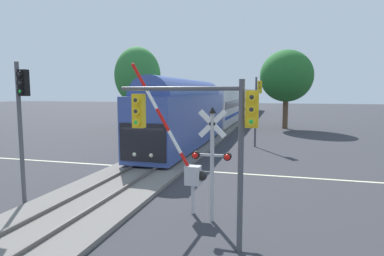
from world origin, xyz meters
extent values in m
plane|color=#333338|center=(0.00, 0.00, 0.00)|extent=(220.00, 220.00, 0.00)
cube|color=beige|center=(0.00, 0.00, 0.00)|extent=(44.00, 0.20, 0.01)
cube|color=slate|center=(0.00, 0.00, 0.09)|extent=(4.40, 80.00, 0.18)
cube|color=#56514C|center=(-0.72, 0.00, 0.25)|extent=(0.10, 80.00, 0.14)
cube|color=#56514C|center=(0.72, 0.00, 0.25)|extent=(0.10, 80.00, 0.14)
cube|color=#384C93|center=(0.00, 7.39, 2.27)|extent=(3.00, 17.02, 3.90)
cube|color=black|center=(0.00, -1.14, 1.69)|extent=(2.76, 0.08, 2.15)
cylinder|color=#384C93|center=(0.00, 7.39, 4.10)|extent=(2.76, 15.31, 2.76)
sphere|color=#F4F2CC|center=(-0.50, -1.15, 1.00)|extent=(0.24, 0.24, 0.24)
sphere|color=#F4F2CC|center=(0.50, -1.15, 1.00)|extent=(0.24, 0.24, 0.24)
cube|color=silver|center=(0.00, 28.49, 2.62)|extent=(3.00, 23.39, 4.60)
cube|color=black|center=(1.51, 28.49, 2.92)|extent=(0.04, 21.05, 0.90)
cube|color=#193899|center=(1.52, 28.49, 1.47)|extent=(0.04, 21.52, 0.36)
cube|color=silver|center=(0.00, 52.78, 2.62)|extent=(3.00, 23.39, 4.60)
cube|color=black|center=(1.51, 52.78, 2.92)|extent=(0.04, 21.05, 0.90)
cube|color=#193899|center=(1.52, 52.78, 1.47)|extent=(0.04, 21.52, 0.36)
cylinder|color=#B7B7BC|center=(4.28, -6.36, 0.55)|extent=(0.14, 0.14, 1.10)
cube|color=#B7B7BC|center=(4.28, -6.36, 1.45)|extent=(0.56, 0.40, 0.70)
sphere|color=black|center=(4.63, -6.36, 1.45)|extent=(0.36, 0.36, 0.36)
cylinder|color=red|center=(4.05, -6.36, 1.85)|extent=(0.56, 0.12, 0.87)
cylinder|color=white|center=(3.59, -6.36, 2.66)|extent=(0.56, 0.12, 0.87)
cylinder|color=red|center=(3.13, -6.36, 3.47)|extent=(0.56, 0.12, 0.87)
cylinder|color=white|center=(2.66, -6.36, 4.28)|extent=(0.56, 0.12, 0.87)
cylinder|color=red|center=(2.20, -6.36, 5.09)|extent=(0.56, 0.12, 0.87)
sphere|color=red|center=(1.97, -6.36, 5.49)|extent=(0.14, 0.14, 0.14)
cylinder|color=#B2B2B7|center=(5.10, -6.87, 1.89)|extent=(0.14, 0.14, 3.77)
cube|color=white|center=(5.10, -6.89, 3.42)|extent=(0.98, 0.05, 0.98)
cube|color=white|center=(5.10, -6.89, 3.42)|extent=(0.98, 0.05, 0.98)
cube|color=#B2B2B7|center=(5.10, -6.87, 2.34)|extent=(1.10, 0.08, 0.08)
cylinder|color=black|center=(4.55, -6.97, 2.34)|extent=(0.26, 0.18, 0.26)
cylinder|color=black|center=(5.65, -6.97, 2.34)|extent=(0.26, 0.18, 0.26)
sphere|color=red|center=(4.55, -7.07, 2.34)|extent=(0.20, 0.20, 0.20)
sphere|color=red|center=(5.65, -7.07, 2.34)|extent=(0.20, 0.20, 0.20)
cone|color=black|center=(5.10, -6.87, 3.89)|extent=(0.28, 0.28, 0.22)
cylinder|color=#4C4C51|center=(5.41, 9.11, 2.83)|extent=(0.16, 0.16, 5.65)
cube|color=gold|center=(5.69, 9.11, 4.85)|extent=(0.34, 0.26, 1.00)
sphere|color=#262626|center=(5.69, 8.96, 5.17)|extent=(0.20, 0.20, 0.20)
cylinder|color=gold|center=(5.69, 8.93, 5.17)|extent=(0.24, 0.10, 0.24)
sphere|color=#262626|center=(5.69, 8.96, 4.85)|extent=(0.20, 0.20, 0.20)
cylinder|color=gold|center=(5.69, 8.93, 4.85)|extent=(0.24, 0.10, 0.24)
sphere|color=green|center=(5.69, 8.96, 4.53)|extent=(0.20, 0.20, 0.20)
cylinder|color=gold|center=(5.69, 8.93, 4.53)|extent=(0.24, 0.10, 0.24)
cylinder|color=#4C4C51|center=(6.29, -8.81, 2.42)|extent=(0.16, 0.16, 4.84)
cube|color=gold|center=(6.57, -8.81, 4.04)|extent=(0.34, 0.26, 1.00)
sphere|color=#262626|center=(6.57, -8.96, 4.36)|extent=(0.20, 0.20, 0.20)
cylinder|color=gold|center=(6.57, -8.99, 4.36)|extent=(0.24, 0.10, 0.24)
sphere|color=#262626|center=(6.57, -8.96, 4.04)|extent=(0.20, 0.20, 0.20)
cylinder|color=gold|center=(6.57, -8.99, 4.04)|extent=(0.24, 0.10, 0.24)
sphere|color=green|center=(6.57, -8.96, 3.72)|extent=(0.20, 0.20, 0.20)
cylinder|color=gold|center=(6.57, -8.99, 3.72)|extent=(0.24, 0.10, 0.24)
cylinder|color=#4C4C51|center=(4.52, -8.81, 4.59)|extent=(3.54, 0.12, 0.12)
cube|color=gold|center=(3.28, -8.81, 3.94)|extent=(0.34, 0.26, 1.00)
sphere|color=#262626|center=(3.28, -8.96, 4.26)|extent=(0.20, 0.20, 0.20)
cylinder|color=gold|center=(3.28, -8.99, 4.26)|extent=(0.24, 0.10, 0.24)
sphere|color=#262626|center=(3.28, -8.96, 3.94)|extent=(0.20, 0.20, 0.20)
cylinder|color=gold|center=(3.28, -8.99, 3.94)|extent=(0.24, 0.10, 0.24)
sphere|color=green|center=(3.28, -8.96, 3.62)|extent=(0.20, 0.20, 0.20)
cylinder|color=gold|center=(3.28, -8.99, 3.62)|extent=(0.24, 0.10, 0.24)
cylinder|color=#4C4C51|center=(-2.44, -7.25, 2.82)|extent=(0.16, 0.16, 5.64)
cube|color=black|center=(-2.16, -7.25, 4.84)|extent=(0.34, 0.26, 1.00)
sphere|color=#262626|center=(-2.16, -7.40, 5.16)|extent=(0.20, 0.20, 0.20)
cylinder|color=black|center=(-2.16, -7.43, 5.16)|extent=(0.24, 0.10, 0.24)
sphere|color=#262626|center=(-2.16, -7.40, 4.84)|extent=(0.20, 0.20, 0.20)
cylinder|color=black|center=(-2.16, -7.43, 4.84)|extent=(0.24, 0.10, 0.24)
sphere|color=green|center=(-2.16, -7.40, 4.52)|extent=(0.20, 0.20, 0.20)
cylinder|color=black|center=(-2.16, -7.43, 4.52)|extent=(0.24, 0.10, 0.24)
cylinder|color=#4C3828|center=(-8.58, 17.23, 1.93)|extent=(0.59, 0.59, 3.86)
ellipsoid|color=#2D7533|center=(-8.58, 17.23, 6.31)|extent=(5.24, 5.24, 6.53)
cylinder|color=brown|center=(7.96, 23.48, 2.02)|extent=(0.63, 0.63, 4.04)
ellipsoid|color=#236628|center=(7.96, 23.48, 6.37)|extent=(6.27, 6.27, 6.19)
camera|label=1|loc=(7.29, -17.66, 4.52)|focal=30.51mm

